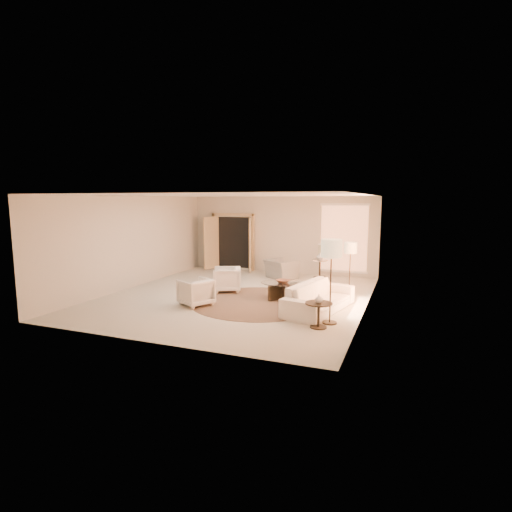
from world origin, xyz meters
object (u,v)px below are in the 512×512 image
(sofa, at_px, (319,297))
(floor_lamp_near, at_px, (350,250))
(armchair_left, at_px, (227,278))
(bowl, at_px, (283,281))
(side_table, at_px, (320,267))
(accent_chair, at_px, (281,266))
(coffee_table, at_px, (283,289))
(end_vase, at_px, (319,299))
(floor_lamp_far, at_px, (331,252))
(end_table, at_px, (319,311))
(side_vase, at_px, (320,256))
(armchair_right, at_px, (196,291))

(sofa, relative_size, floor_lamp_near, 1.57)
(armchair_left, relative_size, bowl, 2.19)
(side_table, height_order, bowl, side_table)
(accent_chair, height_order, coffee_table, accent_chair)
(coffee_table, height_order, bowl, bowl)
(side_table, height_order, end_vase, end_vase)
(armchair_left, xyz_separation_m, coffee_table, (1.83, -0.33, -0.11))
(coffee_table, bearing_deg, side_table, 85.16)
(floor_lamp_far, bearing_deg, sofa, 115.71)
(bowl, bearing_deg, sofa, -33.79)
(sofa, xyz_separation_m, armchair_left, (-2.99, 1.10, 0.05))
(sofa, distance_m, floor_lamp_far, 1.58)
(end_table, bearing_deg, accent_chair, 116.04)
(accent_chair, relative_size, side_vase, 3.99)
(sofa, xyz_separation_m, accent_chair, (-2.11, 3.58, 0.09))
(side_table, xyz_separation_m, floor_lamp_far, (1.30, -4.99, 1.18))
(sofa, bearing_deg, accent_chair, 42.96)
(accent_chair, distance_m, end_table, 5.40)
(coffee_table, height_order, end_vase, end_vase)
(armchair_left, xyz_separation_m, bowl, (1.83, -0.33, 0.10))
(sofa, height_order, armchair_right, armchair_right)
(sofa, relative_size, armchair_left, 2.98)
(coffee_table, xyz_separation_m, end_vase, (1.42, -2.05, 0.34))
(side_table, xyz_separation_m, end_vase, (1.14, -5.37, 0.24))
(accent_chair, bearing_deg, end_vase, 148.95)
(armchair_left, xyz_separation_m, side_vase, (2.11, 3.00, 0.36))
(bowl, bearing_deg, armchair_right, -143.87)
(sofa, xyz_separation_m, end_vase, (0.26, -1.27, 0.28))
(side_vase, bearing_deg, accent_chair, -156.96)
(coffee_table, relative_size, floor_lamp_near, 0.88)
(armchair_right, bearing_deg, floor_lamp_far, 113.26)
(sofa, bearing_deg, side_vase, 24.52)
(coffee_table, relative_size, floor_lamp_far, 0.71)
(accent_chair, height_order, side_vase, side_vase)
(bowl, relative_size, side_vase, 1.46)
(armchair_right, height_order, side_table, armchair_right)
(side_table, height_order, side_vase, side_vase)
(floor_lamp_near, bearing_deg, side_vase, 121.99)
(accent_chair, distance_m, side_table, 1.34)
(end_table, xyz_separation_m, side_table, (-1.14, 5.37, 0.01))
(coffee_table, bearing_deg, accent_chair, 108.72)
(sofa, bearing_deg, floor_lamp_far, -141.84)
(side_vase, bearing_deg, armchair_right, -114.81)
(armchair_left, distance_m, side_vase, 3.69)
(bowl, distance_m, end_vase, 2.49)
(floor_lamp_far, distance_m, end_vase, 1.03)
(accent_chair, height_order, end_table, accent_chair)
(armchair_right, xyz_separation_m, side_table, (2.18, 4.71, 0.01))
(floor_lamp_far, bearing_deg, end_vase, -113.61)
(armchair_left, bearing_deg, accent_chair, 136.69)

